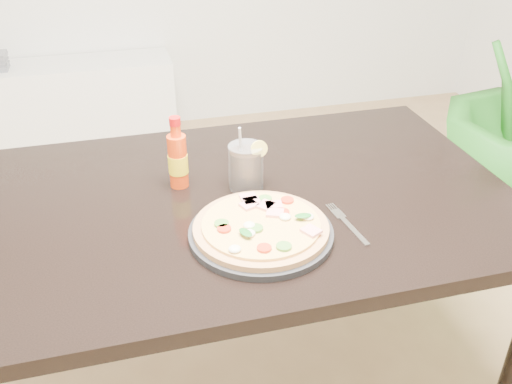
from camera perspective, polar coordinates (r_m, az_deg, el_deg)
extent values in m
plane|color=#9E7A51|center=(2.00, 3.61, -18.66)|extent=(4.50, 4.50, 0.00)
cube|color=black|center=(1.49, -1.18, -1.02)|extent=(1.40, 0.90, 0.04)
cylinder|color=black|center=(2.03, -21.86, -6.79)|extent=(0.06, 0.06, 0.71)
cylinder|color=black|center=(2.21, 12.77, -1.86)|extent=(0.06, 0.06, 0.71)
cylinder|color=black|center=(1.33, 0.50, -4.14)|extent=(0.34, 0.34, 0.02)
cylinder|color=tan|center=(1.32, 0.50, -3.61)|extent=(0.31, 0.31, 0.01)
cylinder|color=#EDCF67|center=(1.31, 0.50, -3.23)|extent=(0.27, 0.27, 0.01)
cube|color=pink|center=(1.37, 0.98, -1.33)|extent=(0.05, 0.05, 0.01)
cube|color=pink|center=(1.28, 5.53, -3.88)|extent=(0.05, 0.05, 0.01)
cube|color=pink|center=(1.34, 1.92, -2.10)|extent=(0.05, 0.05, 0.01)
cube|color=pink|center=(1.37, 1.79, -1.33)|extent=(0.04, 0.04, 0.01)
cube|color=pink|center=(1.37, -0.69, -1.30)|extent=(0.05, 0.05, 0.01)
cube|color=pink|center=(1.38, -0.45, -0.91)|extent=(0.04, 0.04, 0.01)
cube|color=pink|center=(1.40, -0.78, -0.54)|extent=(0.04, 0.03, 0.01)
cylinder|color=red|center=(1.29, -3.20, -3.69)|extent=(0.03, 0.03, 0.01)
cylinder|color=red|center=(1.39, 3.15, -0.82)|extent=(0.03, 0.03, 0.01)
cylinder|color=red|center=(1.37, 0.82, -1.25)|extent=(0.03, 0.03, 0.01)
cylinder|color=red|center=(1.34, 2.69, -2.04)|extent=(0.03, 0.03, 0.01)
cylinder|color=red|center=(1.23, 0.82, -5.63)|extent=(0.03, 0.03, 0.01)
cylinder|color=#45812B|center=(1.37, 1.30, -1.38)|extent=(0.03, 0.03, 0.01)
cylinder|color=#45812B|center=(1.39, 0.90, -0.69)|extent=(0.03, 0.03, 0.01)
cylinder|color=#45812B|center=(1.30, -3.47, -3.18)|extent=(0.03, 0.03, 0.01)
cylinder|color=#45812B|center=(1.29, -0.03, -3.65)|extent=(0.03, 0.03, 0.01)
cylinder|color=#45812B|center=(1.23, 2.81, -5.46)|extent=(0.03, 0.03, 0.01)
ellipsoid|color=silver|center=(1.22, -2.14, -5.72)|extent=(0.03, 0.03, 0.01)
ellipsoid|color=silver|center=(1.33, 2.94, -2.49)|extent=(0.03, 0.03, 0.01)
ellipsoid|color=silver|center=(1.30, -0.69, -3.34)|extent=(0.03, 0.03, 0.01)
ellipsoid|color=silver|center=(1.33, 5.23, -2.47)|extent=(0.03, 0.03, 0.01)
ellipsoid|color=silver|center=(1.27, -0.68, -4.14)|extent=(0.03, 0.03, 0.01)
ellipsoid|color=#17621B|center=(1.32, 4.73, -2.36)|extent=(0.04, 0.03, 0.00)
ellipsoid|color=#17621B|center=(1.26, -1.06, -4.05)|extent=(0.03, 0.05, 0.00)
cylinder|color=red|center=(1.51, -7.81, 3.06)|extent=(0.06, 0.06, 0.15)
cylinder|color=yellow|center=(1.51, -7.79, 2.82)|extent=(0.05, 0.05, 0.05)
cylinder|color=red|center=(1.47, -8.05, 6.10)|extent=(0.03, 0.03, 0.03)
cylinder|color=red|center=(1.46, -8.13, 7.03)|extent=(0.03, 0.03, 0.02)
cylinder|color=black|center=(1.50, -1.01, 2.29)|extent=(0.08, 0.08, 0.11)
cylinder|color=silver|center=(1.49, -1.01, 2.54)|extent=(0.09, 0.09, 0.12)
cylinder|color=#F2E059|center=(1.46, 0.31, 4.34)|extent=(0.04, 0.01, 0.04)
cylinder|color=#B2B2B7|center=(1.48, -1.49, 3.86)|extent=(0.03, 0.06, 0.17)
cube|color=silver|center=(1.36, 9.81, -3.90)|extent=(0.03, 0.12, 0.00)
cube|color=silver|center=(1.42, 8.22, -2.20)|extent=(0.03, 0.04, 0.00)
cube|color=silver|center=(1.44, 7.28, -1.61)|extent=(0.01, 0.03, 0.00)
cube|color=silver|center=(1.44, 7.49, -1.56)|extent=(0.01, 0.03, 0.00)
cube|color=silver|center=(1.44, 7.70, -1.51)|extent=(0.01, 0.03, 0.00)
cube|color=silver|center=(1.45, 7.91, -1.47)|extent=(0.01, 0.03, 0.00)
cylinder|color=brown|center=(2.90, 24.22, -1.28)|extent=(0.28, 0.28, 0.22)
cube|color=white|center=(3.55, -19.74, 8.01)|extent=(1.40, 0.34, 0.50)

